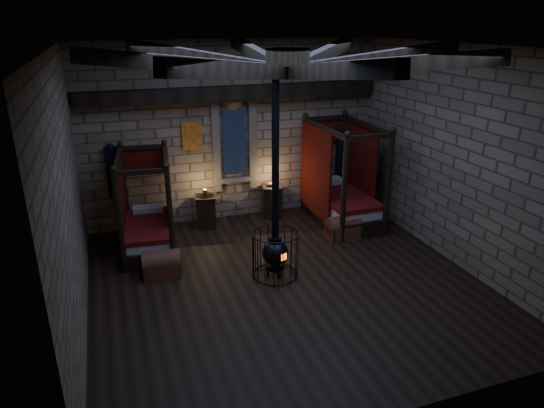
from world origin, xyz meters
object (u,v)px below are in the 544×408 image
object	(u,v)px
trunk_left	(162,265)
trunk_right	(343,228)
bed_right	(340,197)
stove	(275,248)
bed_left	(149,226)

from	to	relation	value
trunk_left	trunk_right	distance (m)	4.06
bed_right	trunk_left	size ratio (longest dim) A/B	3.19
bed_right	trunk_left	world-z (taller)	bed_right
trunk_right	stove	size ratio (longest dim) A/B	0.18
trunk_left	trunk_right	bearing A→B (deg)	9.53
bed_right	stove	distance (m)	3.20
bed_right	trunk_right	size ratio (longest dim) A/B	3.25
trunk_left	stove	distance (m)	2.19
bed_right	trunk_right	world-z (taller)	bed_right
bed_left	bed_right	distance (m)	4.55
bed_left	trunk_left	distance (m)	1.34
bed_right	stove	bearing A→B (deg)	-139.27
bed_right	trunk_left	xyz separation A→B (m)	(-4.46, -1.39, -0.35)
bed_right	trunk_right	bearing A→B (deg)	-112.99
bed_right	trunk_left	bearing A→B (deg)	-163.01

